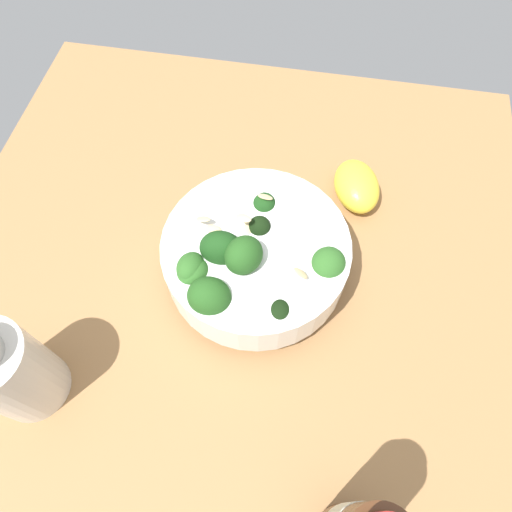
{
  "coord_description": "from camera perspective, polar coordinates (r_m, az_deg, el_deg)",
  "views": [
    {
      "loc": [
        -7.34,
        25.82,
        49.9
      ],
      "look_at": [
        -2.93,
        0.89,
        4.0
      ],
      "focal_mm": 32.61,
      "sensor_mm": 36.0,
      "label": 1
    }
  ],
  "objects": [
    {
      "name": "bottle_tall",
      "position": [
        0.51,
        -28.02,
        -12.39
      ],
      "size": [
        7.34,
        7.34,
        13.88
      ],
      "color": "beige",
      "rests_on": "ground_plane"
    },
    {
      "name": "bowl_of_broccoli",
      "position": [
        0.52,
        -0.32,
        -0.09
      ],
      "size": [
        20.87,
        20.72,
        10.58
      ],
      "color": "white",
      "rests_on": "ground_plane"
    },
    {
      "name": "lemon_wedge",
      "position": [
        0.62,
        12.23,
        8.38
      ],
      "size": [
        7.82,
        9.43,
        4.27
      ],
      "primitive_type": "ellipsoid",
      "rotation": [
        0.0,
        0.0,
        1.88
      ],
      "color": "yellow",
      "rests_on": "ground_plane"
    },
    {
      "name": "ground_plane",
      "position": [
        0.58,
        -2.69,
        -1.5
      ],
      "size": [
        71.14,
        71.14,
        3.29
      ],
      "primitive_type": "cube",
      "color": "#996D42"
    }
  ]
}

